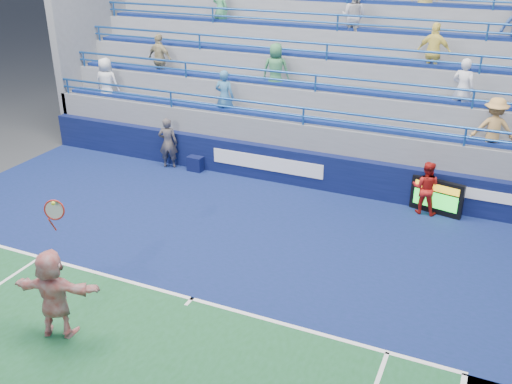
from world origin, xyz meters
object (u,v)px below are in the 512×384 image
at_px(tennis_player, 54,294).
at_px(line_judge, 168,143).
at_px(serve_speed_board, 437,197).
at_px(ball_girl, 426,188).
at_px(judge_chair, 197,162).

relative_size(tennis_player, line_judge, 1.74).
relative_size(serve_speed_board, line_judge, 0.85).
bearing_deg(tennis_player, line_judge, 107.80).
xyz_separation_m(line_judge, ball_girl, (8.10, -0.03, -0.08)).
distance_m(tennis_player, line_judge, 8.51).
bearing_deg(serve_speed_board, tennis_player, -125.34).
bearing_deg(serve_speed_board, line_judge, -179.48).
bearing_deg(tennis_player, ball_girl, 55.76).
height_order(serve_speed_board, judge_chair, serve_speed_board).
xyz_separation_m(serve_speed_board, line_judge, (-8.40, -0.08, 0.34)).
height_order(tennis_player, line_judge, tennis_player).
relative_size(serve_speed_board, judge_chair, 1.63).
bearing_deg(judge_chair, serve_speed_board, -0.66).
xyz_separation_m(judge_chair, line_judge, (-0.95, -0.16, 0.56)).
height_order(judge_chair, ball_girl, ball_girl).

